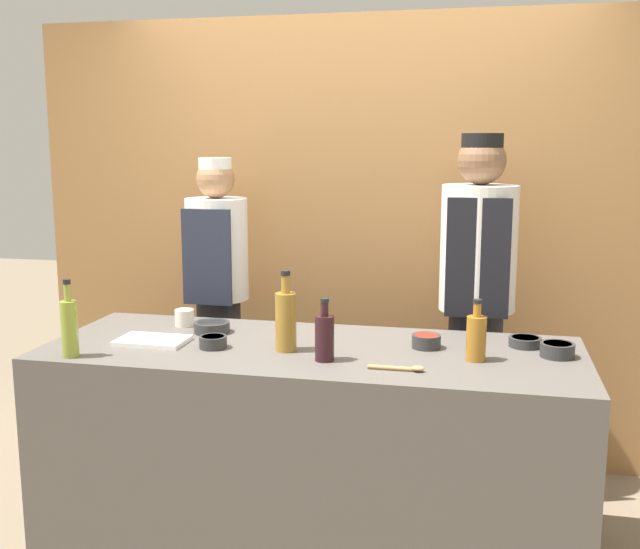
{
  "coord_description": "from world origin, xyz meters",
  "views": [
    {
      "loc": [
        0.68,
        -2.94,
        1.74
      ],
      "look_at": [
        0.0,
        0.17,
        1.17
      ],
      "focal_mm": 42.0,
      "sensor_mm": 36.0,
      "label": 1
    }
  ],
  "objects_px": {
    "bottle_amber": "(476,337)",
    "bottle_wine": "(325,336)",
    "sauce_bowl_red": "(426,341)",
    "cutting_board": "(153,341)",
    "chef_left": "(218,302)",
    "cup_cream": "(184,318)",
    "sauce_bowl_green": "(213,341)",
    "sauce_bowl_white": "(557,349)",
    "sauce_bowl_yellow": "(212,327)",
    "bottle_oil": "(69,327)",
    "wooden_spoon": "(402,368)",
    "sauce_bowl_purple": "(525,341)",
    "chef_right": "(476,302)",
    "bottle_vinegar": "(286,320)"
  },
  "relations": [
    {
      "from": "sauce_bowl_white",
      "to": "chef_right",
      "type": "xyz_separation_m",
      "value": [
        -0.33,
        0.62,
        0.05
      ]
    },
    {
      "from": "wooden_spoon",
      "to": "chef_right",
      "type": "xyz_separation_m",
      "value": [
        0.26,
        0.94,
        0.07
      ]
    },
    {
      "from": "sauce_bowl_purple",
      "to": "cutting_board",
      "type": "height_order",
      "value": "sauce_bowl_purple"
    },
    {
      "from": "bottle_amber",
      "to": "bottle_vinegar",
      "type": "relative_size",
      "value": 0.73
    },
    {
      "from": "sauce_bowl_purple",
      "to": "bottle_wine",
      "type": "bearing_deg",
      "value": -153.99
    },
    {
      "from": "wooden_spoon",
      "to": "chef_right",
      "type": "bearing_deg",
      "value": 74.5
    },
    {
      "from": "bottle_amber",
      "to": "bottle_wine",
      "type": "distance_m",
      "value": 0.59
    },
    {
      "from": "wooden_spoon",
      "to": "chef_right",
      "type": "height_order",
      "value": "chef_right"
    },
    {
      "from": "sauce_bowl_green",
      "to": "sauce_bowl_white",
      "type": "xyz_separation_m",
      "value": [
        1.39,
        0.17,
        0.0
      ]
    },
    {
      "from": "sauce_bowl_green",
      "to": "sauce_bowl_white",
      "type": "height_order",
      "value": "sauce_bowl_white"
    },
    {
      "from": "chef_left",
      "to": "cup_cream",
      "type": "bearing_deg",
      "value": -89.85
    },
    {
      "from": "wooden_spoon",
      "to": "sauce_bowl_purple",
      "type": "bearing_deg",
      "value": 43.82
    },
    {
      "from": "sauce_bowl_yellow",
      "to": "cutting_board",
      "type": "xyz_separation_m",
      "value": [
        -0.18,
        -0.23,
        -0.02
      ]
    },
    {
      "from": "cup_cream",
      "to": "chef_right",
      "type": "xyz_separation_m",
      "value": [
        1.32,
        0.46,
        0.04
      ]
    },
    {
      "from": "sauce_bowl_yellow",
      "to": "bottle_vinegar",
      "type": "height_order",
      "value": "bottle_vinegar"
    },
    {
      "from": "bottle_oil",
      "to": "wooden_spoon",
      "type": "xyz_separation_m",
      "value": [
        1.31,
        0.1,
        -0.11
      ]
    },
    {
      "from": "sauce_bowl_white",
      "to": "chef_right",
      "type": "distance_m",
      "value": 0.7
    },
    {
      "from": "sauce_bowl_red",
      "to": "bottle_amber",
      "type": "xyz_separation_m",
      "value": [
        0.2,
        -0.14,
        0.06
      ]
    },
    {
      "from": "sauce_bowl_yellow",
      "to": "sauce_bowl_red",
      "type": "height_order",
      "value": "sauce_bowl_red"
    },
    {
      "from": "bottle_amber",
      "to": "bottle_oil",
      "type": "bearing_deg",
      "value": -169.46
    },
    {
      "from": "sauce_bowl_yellow",
      "to": "bottle_vinegar",
      "type": "relative_size",
      "value": 0.48
    },
    {
      "from": "bottle_oil",
      "to": "bottle_wine",
      "type": "height_order",
      "value": "bottle_oil"
    },
    {
      "from": "sauce_bowl_yellow",
      "to": "bottle_wine",
      "type": "height_order",
      "value": "bottle_wine"
    },
    {
      "from": "sauce_bowl_white",
      "to": "sauce_bowl_red",
      "type": "height_order",
      "value": "same"
    },
    {
      "from": "cutting_board",
      "to": "bottle_wine",
      "type": "relative_size",
      "value": 1.17
    },
    {
      "from": "bottle_oil",
      "to": "chef_left",
      "type": "height_order",
      "value": "chef_left"
    },
    {
      "from": "bottle_vinegar",
      "to": "cup_cream",
      "type": "relative_size",
      "value": 3.77
    },
    {
      "from": "bottle_wine",
      "to": "chef_left",
      "type": "xyz_separation_m",
      "value": [
        -0.76,
        0.87,
        -0.08
      ]
    },
    {
      "from": "sauce_bowl_white",
      "to": "sauce_bowl_purple",
      "type": "height_order",
      "value": "sauce_bowl_white"
    },
    {
      "from": "sauce_bowl_yellow",
      "to": "bottle_oil",
      "type": "xyz_separation_m",
      "value": [
        -0.41,
        -0.49,
        0.1
      ]
    },
    {
      "from": "bottle_oil",
      "to": "wooden_spoon",
      "type": "distance_m",
      "value": 1.32
    },
    {
      "from": "sauce_bowl_yellow",
      "to": "chef_left",
      "type": "bearing_deg",
      "value": 107.21
    },
    {
      "from": "wooden_spoon",
      "to": "sauce_bowl_white",
      "type": "bearing_deg",
      "value": 28.5
    },
    {
      "from": "bottle_oil",
      "to": "chef_right",
      "type": "height_order",
      "value": "chef_right"
    },
    {
      "from": "bottle_wine",
      "to": "wooden_spoon",
      "type": "height_order",
      "value": "bottle_wine"
    },
    {
      "from": "bottle_wine",
      "to": "bottle_oil",
      "type": "bearing_deg",
      "value": -170.6
    },
    {
      "from": "sauce_bowl_red",
      "to": "cutting_board",
      "type": "height_order",
      "value": "sauce_bowl_red"
    },
    {
      "from": "sauce_bowl_purple",
      "to": "bottle_wine",
      "type": "xyz_separation_m",
      "value": [
        -0.78,
        -0.38,
        0.07
      ]
    },
    {
      "from": "sauce_bowl_red",
      "to": "cup_cream",
      "type": "bearing_deg",
      "value": 172.91
    },
    {
      "from": "cutting_board",
      "to": "bottle_amber",
      "type": "height_order",
      "value": "bottle_amber"
    },
    {
      "from": "bottle_wine",
      "to": "sauce_bowl_red",
      "type": "bearing_deg",
      "value": 35.8
    },
    {
      "from": "sauce_bowl_yellow",
      "to": "wooden_spoon",
      "type": "xyz_separation_m",
      "value": [
        0.9,
        -0.39,
        -0.02
      ]
    },
    {
      "from": "sauce_bowl_yellow",
      "to": "bottle_oil",
      "type": "distance_m",
      "value": 0.65
    },
    {
      "from": "bottle_vinegar",
      "to": "chef_left",
      "type": "distance_m",
      "value": 0.96
    },
    {
      "from": "sauce_bowl_green",
      "to": "sauce_bowl_purple",
      "type": "distance_m",
      "value": 1.3
    },
    {
      "from": "sauce_bowl_yellow",
      "to": "chef_right",
      "type": "distance_m",
      "value": 1.28
    },
    {
      "from": "sauce_bowl_purple",
      "to": "cutting_board",
      "type": "xyz_separation_m",
      "value": [
        -1.55,
        -0.28,
        -0.01
      ]
    },
    {
      "from": "chef_right",
      "to": "bottle_amber",
      "type": "bearing_deg",
      "value": -89.37
    },
    {
      "from": "sauce_bowl_purple",
      "to": "bottle_wine",
      "type": "relative_size",
      "value": 0.54
    },
    {
      "from": "bottle_oil",
      "to": "cutting_board",
      "type": "bearing_deg",
      "value": 48.74
    }
  ]
}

